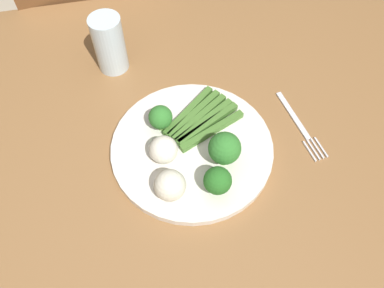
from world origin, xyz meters
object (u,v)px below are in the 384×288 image
at_px(cauliflower_near_fork, 170,185).
at_px(cauliflower_front, 164,150).
at_px(broccoli_outer_edge, 218,181).
at_px(water_glass, 109,44).
at_px(broccoli_back, 225,149).
at_px(chair, 107,45).
at_px(dining_table, 158,169).
at_px(fork, 300,126).
at_px(asparagus_bundle, 201,120).
at_px(plate, 192,148).
at_px(broccoli_left, 161,117).

xyz_separation_m(cauliflower_near_fork, cauliflower_front, (-0.00, -0.07, -0.00)).
distance_m(broccoli_outer_edge, water_glass, 0.36).
xyz_separation_m(broccoli_back, water_glass, (0.16, -0.28, 0.01)).
xyz_separation_m(chair, broccoli_outer_edge, (-0.17, 0.70, 0.31)).
xyz_separation_m(chair, cauliflower_near_fork, (-0.10, 0.69, 0.31)).
bearing_deg(dining_table, cauliflower_near_fork, 95.14).
height_order(cauliflower_near_fork, fork, cauliflower_near_fork).
distance_m(asparagus_bundle, water_glass, 0.24).
relative_size(cauliflower_front, water_glass, 0.41).
relative_size(cauliflower_near_fork, fork, 0.32).
distance_m(chair, plate, 0.69).
bearing_deg(broccoli_back, cauliflower_front, -15.64).
height_order(asparagus_bundle, broccoli_left, broccoli_left).
height_order(dining_table, chair, chair).
relative_size(dining_table, fork, 7.85).
bearing_deg(cauliflower_near_fork, chair, -81.93).
relative_size(plate, fork, 1.75).
height_order(broccoli_outer_edge, broccoli_left, broccoli_outer_edge).
bearing_deg(dining_table, water_glass, -75.46).
relative_size(chair, cauliflower_near_fork, 16.53).
relative_size(plate, broccoli_left, 5.49).
xyz_separation_m(plate, broccoli_outer_edge, (-0.02, 0.09, 0.04)).
bearing_deg(broccoli_outer_edge, cauliflower_near_fork, -8.34).
relative_size(dining_table, chair, 1.50).
height_order(dining_table, water_glass, water_glass).
bearing_deg(cauliflower_front, broccoli_back, 164.36).
xyz_separation_m(dining_table, fork, (-0.27, 0.03, 0.11)).
relative_size(chair, broccoli_back, 12.75).
bearing_deg(asparagus_bundle, water_glass, 93.53).
bearing_deg(cauliflower_near_fork, broccoli_left, -93.00).
height_order(cauliflower_front, water_glass, water_glass).
bearing_deg(asparagus_bundle, broccoli_outer_edge, -125.59).
distance_m(asparagus_bundle, fork, 0.19).
bearing_deg(dining_table, broccoli_back, 145.07).
distance_m(dining_table, cauliflower_near_fork, 0.19).
xyz_separation_m(dining_table, plate, (-0.06, 0.04, 0.12)).
bearing_deg(broccoli_left, water_glass, -69.55).
bearing_deg(chair, cauliflower_near_fork, 89.97).
bearing_deg(dining_table, plate, 150.90).
relative_size(broccoli_left, fork, 0.32).
height_order(chair, cauliflower_front, chair).
height_order(broccoli_back, broccoli_outer_edge, broccoli_back).
relative_size(broccoli_outer_edge, cauliflower_front, 1.15).
distance_m(chair, broccoli_outer_edge, 0.79).
height_order(broccoli_back, fork, broccoli_back).
bearing_deg(broccoli_left, broccoli_outer_edge, 115.26).
height_order(plate, broccoli_outer_edge, broccoli_outer_edge).
relative_size(dining_table, plate, 4.48).
xyz_separation_m(dining_table, chair, (0.09, -0.57, -0.15)).
relative_size(asparagus_bundle, broccoli_left, 2.91).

